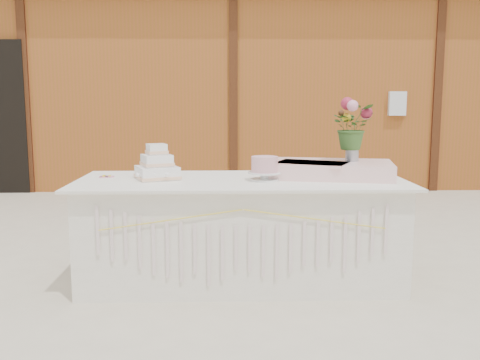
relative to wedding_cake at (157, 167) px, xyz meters
name	(u,v)px	position (x,y,z in m)	size (l,w,h in m)	color
ground	(241,280)	(0.62, -0.03, -0.86)	(80.00, 80.00, 0.00)	beige
barn	(231,82)	(0.60, 5.97, 0.82)	(12.60, 4.60, 3.30)	brown
cake_table	(241,230)	(0.62, -0.03, -0.47)	(2.40, 1.00, 0.77)	white
wedding_cake	(157,167)	(0.00, 0.00, 0.00)	(0.38, 0.38, 0.26)	white
pink_cake_stand	(265,167)	(0.78, -0.09, 0.01)	(0.24, 0.24, 0.18)	white
satin_runner	(329,169)	(1.28, 0.07, -0.03)	(0.93, 0.54, 0.12)	beige
flower_vase	(352,152)	(1.46, 0.10, 0.10)	(0.10, 0.10, 0.14)	#B7B7BC
bouquet	(353,120)	(1.46, 0.10, 0.34)	(0.31, 0.27, 0.35)	#375F26
loose_flowers	(108,178)	(-0.36, 0.02, -0.08)	(0.13, 0.33, 0.02)	pink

